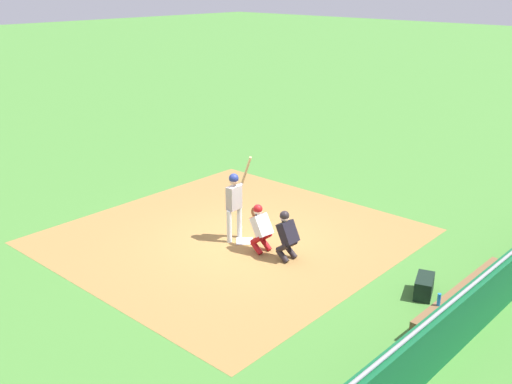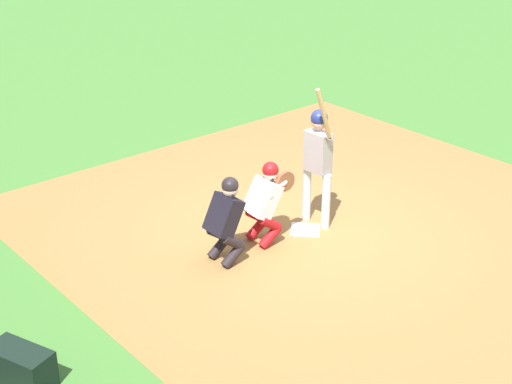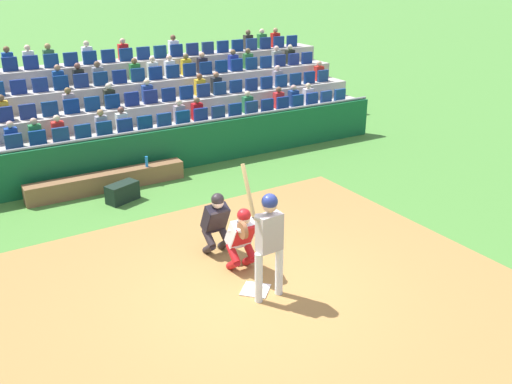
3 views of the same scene
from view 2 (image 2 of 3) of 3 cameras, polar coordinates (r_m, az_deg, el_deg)
name	(u,v)px [view 2 (image 2 of 3)]	position (r m, az deg, el deg)	size (l,w,h in m)	color
ground_plane	(305,231)	(11.64, 3.70, -2.90)	(160.00, 160.00, 0.00)	#468033
infield_dirt_patch	(329,221)	(11.95, 5.48, -2.18)	(8.57, 8.31, 0.01)	olive
home_plate_marker	(305,230)	(11.64, 3.70, -2.83)	(0.44, 0.44, 0.02)	white
batter_at_plate	(318,154)	(11.38, 4.67, 2.82)	(0.59, 0.49, 2.30)	silver
catcher_crouching	(266,198)	(11.01, 0.77, -0.47)	(0.47, 0.71, 1.26)	#AE1519
home_plate_umpire	(226,217)	(10.51, -2.26, -1.84)	(0.46, 0.47, 1.28)	#282023
equipment_duffel_bag	(21,366)	(8.87, -17.14, -12.35)	(0.74, 0.36, 0.43)	black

